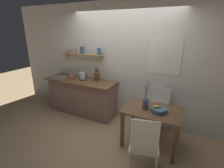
# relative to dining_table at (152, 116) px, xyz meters

# --- Properties ---
(ground_plane) EXTENTS (14.00, 14.00, 0.00)m
(ground_plane) POSITION_rel_dining_table_xyz_m (-0.92, 0.15, -0.62)
(ground_plane) COLOR tan
(back_wall) EXTENTS (6.80, 0.11, 2.70)m
(back_wall) POSITION_rel_dining_table_xyz_m (-0.71, 0.80, 0.73)
(back_wall) COLOR white
(back_wall) RESTS_ON ground_plane
(kitchen_counter) EXTENTS (1.83, 0.63, 0.91)m
(kitchen_counter) POSITION_rel_dining_table_xyz_m (-1.92, 0.47, -0.16)
(kitchen_counter) COLOR gray
(kitchen_counter) RESTS_ON ground_plane
(wall_shelf) EXTENTS (1.18, 0.20, 0.32)m
(wall_shelf) POSITION_rel_dining_table_xyz_m (-1.88, 0.64, 0.94)
(wall_shelf) COLOR tan
(dining_table) EXTENTS (1.01, 0.70, 0.74)m
(dining_table) POSITION_rel_dining_table_xyz_m (0.00, 0.00, 0.00)
(dining_table) COLOR brown
(dining_table) RESTS_ON ground_plane
(dining_chair_near) EXTENTS (0.51, 0.47, 0.97)m
(dining_chair_near) POSITION_rel_dining_table_xyz_m (0.07, -0.71, -0.09)
(dining_chair_near) COLOR white
(dining_chair_near) RESTS_ON ground_plane
(dining_chair_far) EXTENTS (0.52, 0.51, 0.94)m
(dining_chair_far) POSITION_rel_dining_table_xyz_m (-0.01, 0.57, -0.09)
(dining_chair_far) COLOR white
(dining_chair_far) RESTS_ON ground_plane
(fruit_bowl) EXTENTS (0.27, 0.27, 0.12)m
(fruit_bowl) POSITION_rel_dining_table_xyz_m (0.12, -0.03, 0.17)
(fruit_bowl) COLOR #51759E
(fruit_bowl) RESTS_ON dining_table
(twig_vase) EXTENTS (0.11, 0.11, 0.55)m
(twig_vase) POSITION_rel_dining_table_xyz_m (-0.13, -0.04, 0.22)
(twig_vase) COLOR #475675
(twig_vase) RESTS_ON dining_table
(electric_kettle) EXTENTS (0.26, 0.18, 0.22)m
(electric_kettle) POSITION_rel_dining_table_xyz_m (-1.87, 0.47, 0.38)
(electric_kettle) COLOR black
(electric_kettle) RESTS_ON kitchen_counter
(knife_block) EXTENTS (0.11, 0.17, 0.32)m
(knife_block) POSITION_rel_dining_table_xyz_m (-1.50, 0.56, 0.41)
(knife_block) COLOR brown
(knife_block) RESTS_ON kitchen_counter
(coffee_mug_by_sink) EXTENTS (0.13, 0.09, 0.09)m
(coffee_mug_by_sink) POSITION_rel_dining_table_xyz_m (-2.22, 0.50, 0.33)
(coffee_mug_by_sink) COLOR #C6664C
(coffee_mug_by_sink) RESTS_ON kitchen_counter
(coffee_mug_spare) EXTENTS (0.14, 0.09, 0.10)m
(coffee_mug_spare) POSITION_rel_dining_table_xyz_m (-2.13, 0.36, 0.34)
(coffee_mug_spare) COLOR #C6664C
(coffee_mug_spare) RESTS_ON kitchen_counter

